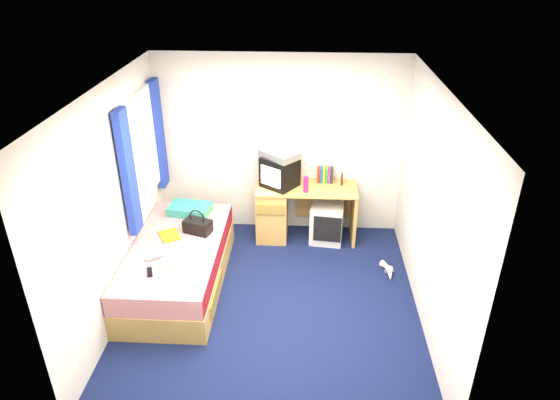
# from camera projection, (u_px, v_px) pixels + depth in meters

# --- Properties ---
(ground) EXTENTS (3.40, 3.40, 0.00)m
(ground) POSITION_uv_depth(u_px,v_px,m) (272.00, 302.00, 5.55)
(ground) COLOR #0C1438
(ground) RESTS_ON ground
(room_shell) EXTENTS (3.40, 3.40, 3.40)m
(room_shell) POSITION_uv_depth(u_px,v_px,m) (270.00, 185.00, 4.88)
(room_shell) COLOR white
(room_shell) RESTS_ON ground
(bed) EXTENTS (1.01, 2.00, 0.54)m
(bed) POSITION_uv_depth(u_px,v_px,m) (178.00, 264.00, 5.75)
(bed) COLOR tan
(bed) RESTS_ON ground
(pillow) EXTENTS (0.55, 0.39, 0.11)m
(pillow) POSITION_uv_depth(u_px,v_px,m) (190.00, 209.00, 6.24)
(pillow) COLOR #1961A4
(pillow) RESTS_ON bed
(desk) EXTENTS (1.30, 0.55, 0.75)m
(desk) POSITION_uv_depth(u_px,v_px,m) (285.00, 209.00, 6.63)
(desk) COLOR tan
(desk) RESTS_ON ground
(storage_cube) EXTENTS (0.46, 0.46, 0.52)m
(storage_cube) POSITION_uv_depth(u_px,v_px,m) (327.00, 222.00, 6.61)
(storage_cube) COLOR silver
(storage_cube) RESTS_ON ground
(crt_tv) EXTENTS (0.54, 0.53, 0.40)m
(crt_tv) POSITION_uv_depth(u_px,v_px,m) (280.00, 172.00, 6.39)
(crt_tv) COLOR black
(crt_tv) RESTS_ON desk
(vcr) EXTENTS (0.56, 0.55, 0.09)m
(vcr) POSITION_uv_depth(u_px,v_px,m) (280.00, 154.00, 6.28)
(vcr) COLOR #B9B9BC
(vcr) RESTS_ON crt_tv
(book_row) EXTENTS (0.20, 0.13, 0.20)m
(book_row) POSITION_uv_depth(u_px,v_px,m) (325.00, 175.00, 6.55)
(book_row) COLOR maroon
(book_row) RESTS_ON desk
(picture_frame) EXTENTS (0.04, 0.12, 0.14)m
(picture_frame) POSITION_uv_depth(u_px,v_px,m) (342.00, 179.00, 6.50)
(picture_frame) COLOR black
(picture_frame) RESTS_ON desk
(pink_water_bottle) EXTENTS (0.08, 0.08, 0.20)m
(pink_water_bottle) POSITION_uv_depth(u_px,v_px,m) (306.00, 185.00, 6.27)
(pink_water_bottle) COLOR #CA1C68
(pink_water_bottle) RESTS_ON desk
(aerosol_can) EXTENTS (0.06, 0.06, 0.18)m
(aerosol_can) POSITION_uv_depth(u_px,v_px,m) (295.00, 179.00, 6.44)
(aerosol_can) COLOR silver
(aerosol_can) RESTS_ON desk
(handbag) EXTENTS (0.36, 0.27, 0.29)m
(handbag) POSITION_uv_depth(u_px,v_px,m) (198.00, 226.00, 5.81)
(handbag) COLOR black
(handbag) RESTS_ON bed
(towel) EXTENTS (0.30, 0.26, 0.09)m
(towel) POSITION_uv_depth(u_px,v_px,m) (191.00, 260.00, 5.26)
(towel) COLOR white
(towel) RESTS_ON bed
(magazine) EXTENTS (0.32, 0.35, 0.01)m
(magazine) POSITION_uv_depth(u_px,v_px,m) (169.00, 235.00, 5.78)
(magazine) COLOR #C1D417
(magazine) RESTS_ON bed
(water_bottle) EXTENTS (0.20, 0.18, 0.07)m
(water_bottle) POSITION_uv_depth(u_px,v_px,m) (156.00, 255.00, 5.36)
(water_bottle) COLOR silver
(water_bottle) RESTS_ON bed
(colour_swatch_fan) EXTENTS (0.22, 0.17, 0.01)m
(colour_swatch_fan) POSITION_uv_depth(u_px,v_px,m) (175.00, 268.00, 5.20)
(colour_swatch_fan) COLOR yellow
(colour_swatch_fan) RESTS_ON bed
(remote_control) EXTENTS (0.10, 0.17, 0.02)m
(remote_control) POSITION_uv_depth(u_px,v_px,m) (150.00, 272.00, 5.13)
(remote_control) COLOR black
(remote_control) RESTS_ON bed
(window_assembly) EXTENTS (0.11, 1.42, 1.40)m
(window_assembly) POSITION_uv_depth(u_px,v_px,m) (143.00, 151.00, 5.77)
(window_assembly) COLOR silver
(window_assembly) RESTS_ON room_shell
(white_heels) EXTENTS (0.20, 0.36, 0.09)m
(white_heels) POSITION_uv_depth(u_px,v_px,m) (389.00, 271.00, 6.02)
(white_heels) COLOR silver
(white_heels) RESTS_ON ground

